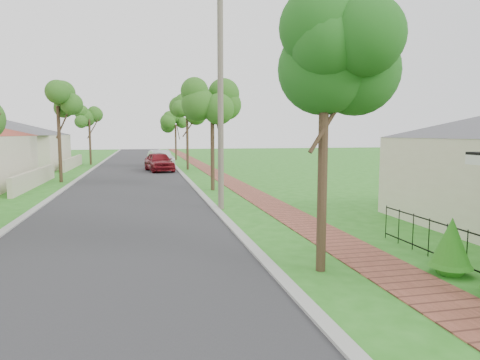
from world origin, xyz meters
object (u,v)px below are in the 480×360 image
object	(u,v)px
near_tree	(325,58)
utility_pole	(221,99)
parked_car_red	(159,162)
parked_car_white	(161,158)

from	to	relation	value
near_tree	utility_pole	bearing A→B (deg)	95.59
parked_car_red	parked_car_white	world-z (taller)	parked_car_red
near_tree	utility_pole	size ratio (longest dim) A/B	0.67
parked_car_white	utility_pole	xyz separation A→B (m)	(1.59, -23.66, 3.79)
near_tree	parked_car_red	bearing A→B (deg)	95.74
parked_car_red	parked_car_white	size ratio (longest dim) A/B	0.98
parked_car_white	utility_pole	distance (m)	24.01
near_tree	utility_pole	xyz separation A→B (m)	(-0.83, 8.47, -0.24)
utility_pole	parked_car_red	bearing A→B (deg)	95.81
parked_car_white	near_tree	world-z (taller)	near_tree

